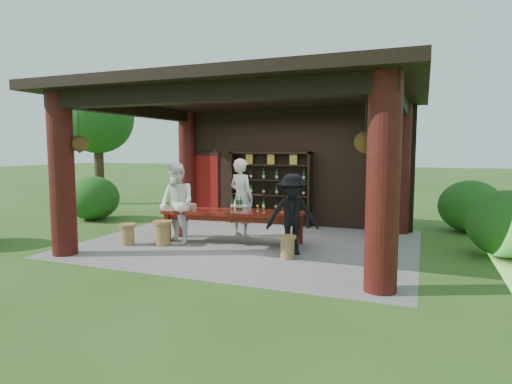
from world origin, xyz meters
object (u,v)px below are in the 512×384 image
(tasting_table, at_px, (233,216))
(guest_woman, at_px, (177,204))
(wine_shelf, at_px, (270,188))
(stool_far_left, at_px, (128,234))
(stool_near_left, at_px, (163,232))
(stool_near_right, at_px, (287,246))
(guest_man, at_px, (292,214))
(host, at_px, (241,198))
(napkin_basket, at_px, (190,207))

(tasting_table, height_order, guest_woman, guest_woman)
(wine_shelf, height_order, stool_far_left, wine_shelf)
(tasting_table, bearing_deg, guest_woman, -155.29)
(wine_shelf, distance_m, tasting_table, 2.62)
(stool_near_left, relative_size, stool_near_right, 1.20)
(stool_near_left, bearing_deg, wine_shelf, 67.99)
(stool_near_right, relative_size, guest_man, 0.28)
(tasting_table, height_order, host, host)
(stool_near_right, distance_m, napkin_basket, 2.80)
(stool_near_right, relative_size, napkin_basket, 1.79)
(tasting_table, height_order, guest_man, guest_man)
(napkin_basket, bearing_deg, guest_man, -7.70)
(stool_far_left, bearing_deg, wine_shelf, 59.83)
(tasting_table, bearing_deg, guest_man, -18.77)
(stool_near_right, height_order, host, host)
(stool_near_left, xyz_separation_m, host, (1.26, 1.58, 0.67))
(stool_near_left, height_order, host, host)
(tasting_table, xyz_separation_m, napkin_basket, (-1.04, -0.18, 0.19))
(host, bearing_deg, stool_near_right, 155.37)
(wine_shelf, height_order, napkin_basket, wine_shelf)
(stool_near_left, distance_m, stool_near_right, 2.99)
(tasting_table, distance_m, guest_woman, 1.32)
(wine_shelf, height_order, guest_woman, wine_shelf)
(stool_far_left, xyz_separation_m, napkin_basket, (1.10, 0.90, 0.56))
(host, distance_m, guest_woman, 1.67)
(wine_shelf, xyz_separation_m, tasting_table, (0.01, -2.58, -0.42))
(guest_woman, relative_size, napkin_basket, 7.15)
(tasting_table, bearing_deg, stool_near_right, -30.07)
(tasting_table, bearing_deg, host, 99.11)
(wine_shelf, xyz_separation_m, stool_near_right, (1.62, -3.51, -0.81))
(wine_shelf, bearing_deg, stool_near_right, -65.28)
(tasting_table, xyz_separation_m, guest_woman, (-1.17, -0.54, 0.30))
(stool_near_right, bearing_deg, wine_shelf, 114.72)
(tasting_table, height_order, stool_far_left, tasting_table)
(stool_near_left, xyz_separation_m, stool_near_right, (2.99, -0.11, -0.05))
(stool_near_left, bearing_deg, stool_near_right, -2.15)
(tasting_table, distance_m, guest_man, 1.69)
(tasting_table, height_order, stool_near_right, tasting_table)
(stool_far_left, bearing_deg, tasting_table, 26.82)
(guest_man, bearing_deg, guest_woman, 157.04)
(tasting_table, height_order, stool_near_left, tasting_table)
(wine_shelf, height_order, tasting_table, wine_shelf)
(guest_woman, height_order, napkin_basket, guest_woman)
(tasting_table, distance_m, stool_near_left, 1.64)
(host, bearing_deg, stool_near_left, 71.00)
(wine_shelf, bearing_deg, guest_woman, -110.41)
(tasting_table, relative_size, guest_man, 2.00)
(stool_near_right, bearing_deg, guest_man, 92.94)
(guest_woman, bearing_deg, stool_near_right, 13.93)
(stool_far_left, bearing_deg, guest_woman, 29.28)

